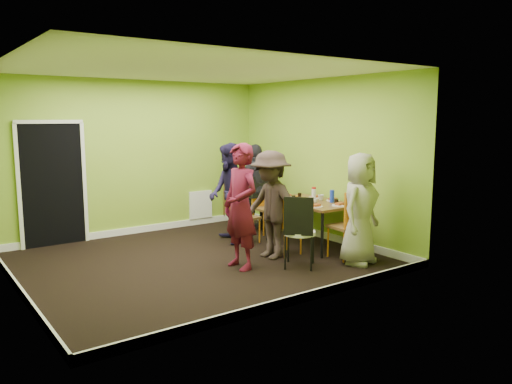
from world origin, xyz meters
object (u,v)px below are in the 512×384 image
at_px(person_back_end, 257,187).
at_px(person_front_end, 360,209).
at_px(chair_left_far, 242,213).
at_px(chair_left_near, 282,221).
at_px(chair_back_end, 261,193).
at_px(dining_table, 311,204).
at_px(blue_bottle, 332,196).
at_px(chair_front_end, 350,221).
at_px(easel, 234,185).
at_px(thermos, 314,195).
at_px(orange_bottle, 297,198).
at_px(person_left_far, 230,193).
at_px(person_standing, 241,207).
at_px(chair_bentwood, 299,228).
at_px(person_left_near, 271,205).

xyz_separation_m(person_back_end, person_front_end, (-0.07, -2.66, -0.00)).
xyz_separation_m(chair_left_far, chair_left_near, (0.12, -0.93, 0.00)).
height_order(chair_back_end, person_back_end, person_back_end).
bearing_deg(dining_table, blue_bottle, -54.35).
height_order(chair_front_end, blue_bottle, chair_front_end).
relative_size(chair_back_end, blue_bottle, 5.10).
bearing_deg(easel, thermos, -89.29).
relative_size(easel, thermos, 7.49).
height_order(chair_left_near, orange_bottle, chair_left_near).
height_order(chair_back_end, person_left_far, person_left_far).
height_order(person_standing, person_back_end, person_standing).
height_order(easel, person_left_far, person_left_far).
height_order(easel, blue_bottle, easel).
height_order(chair_bentwood, person_back_end, person_back_end).
bearing_deg(person_left_far, person_left_near, 15.30).
bearing_deg(easel, person_left_far, -125.80).
distance_m(thermos, person_back_end, 1.50).
relative_size(easel, orange_bottle, 18.66).
relative_size(person_left_near, person_back_end, 1.00).
distance_m(person_standing, person_front_end, 1.74).
xyz_separation_m(blue_bottle, person_left_far, (-1.20, 1.22, 0.00)).
xyz_separation_m(dining_table, thermos, (0.03, -0.03, 0.16)).
bearing_deg(person_left_far, easel, 159.63).
bearing_deg(thermos, chair_left_far, 139.53).
bearing_deg(person_standing, dining_table, 100.22).
bearing_deg(chair_bentwood, chair_back_end, 112.92).
bearing_deg(chair_back_end, person_left_far, 25.44).
distance_m(chair_back_end, chair_bentwood, 2.41).
bearing_deg(chair_back_end, chair_left_near, 67.68).
bearing_deg(chair_left_far, chair_front_end, 16.29).
height_order(dining_table, person_back_end, person_back_end).
bearing_deg(thermos, chair_left_near, -169.11).
xyz_separation_m(chair_bentwood, thermos, (1.03, 0.84, 0.28)).
relative_size(person_standing, person_left_near, 1.09).
xyz_separation_m(chair_front_end, person_front_end, (-0.04, -0.23, 0.23)).
xyz_separation_m(dining_table, blue_bottle, (0.20, -0.28, 0.16)).
distance_m(dining_table, thermos, 0.16).
relative_size(thermos, orange_bottle, 2.49).
bearing_deg(chair_back_end, orange_bottle, 87.96).
xyz_separation_m(chair_back_end, person_left_near, (-0.95, -1.55, 0.09)).
xyz_separation_m(dining_table, person_left_near, (-1.00, -0.20, 0.12)).
relative_size(chair_back_end, thermos, 4.98).
distance_m(person_back_end, person_front_end, 2.66).
xyz_separation_m(chair_left_near, easel, (0.76, 2.51, 0.24)).
bearing_deg(chair_left_far, person_standing, -43.25).
xyz_separation_m(thermos, person_standing, (-1.70, -0.35, 0.04)).
bearing_deg(dining_table, chair_left_near, -166.78).
bearing_deg(person_front_end, chair_back_end, 70.76).
distance_m(chair_bentwood, person_standing, 0.88).
relative_size(easel, person_front_end, 0.96).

